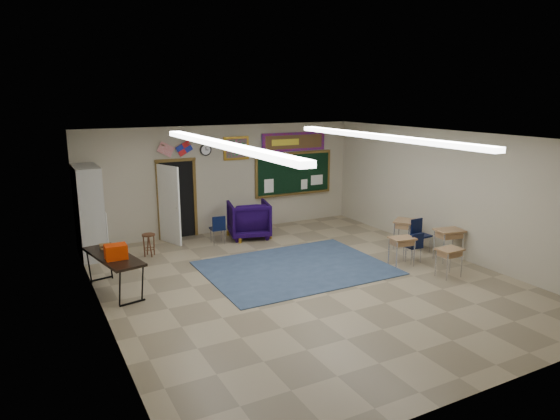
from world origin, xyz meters
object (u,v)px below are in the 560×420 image
wooden_stool (149,245)px  student_desk_front_right (404,232)px  wingback_armchair (249,219)px  student_desk_front_left (402,250)px  folding_table (114,272)px

wooden_stool → student_desk_front_right: bearing=-21.5°
wingback_armchair → wooden_stool: 2.85m
student_desk_front_right → student_desk_front_left: bearing=-168.6°
folding_table → student_desk_front_right: bearing=-15.2°
student_desk_front_right → folding_table: 7.04m
student_desk_front_left → wooden_stool: bearing=154.3°
student_desk_front_right → folding_table: size_ratio=0.40×
wingback_armchair → student_desk_front_right: 4.11m
student_desk_front_left → wooden_stool: size_ratio=1.20×
wingback_armchair → folding_table: (-3.94, -2.30, -0.09)m
wingback_armchair → student_desk_front_right: bearing=152.4°
wingback_armchair → student_desk_front_left: size_ratio=1.65×
wingback_armchair → wooden_stool: wingback_armchair is taller
student_desk_front_left → folding_table: bearing=175.1°
wooden_stool → folding_table: bearing=-120.6°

